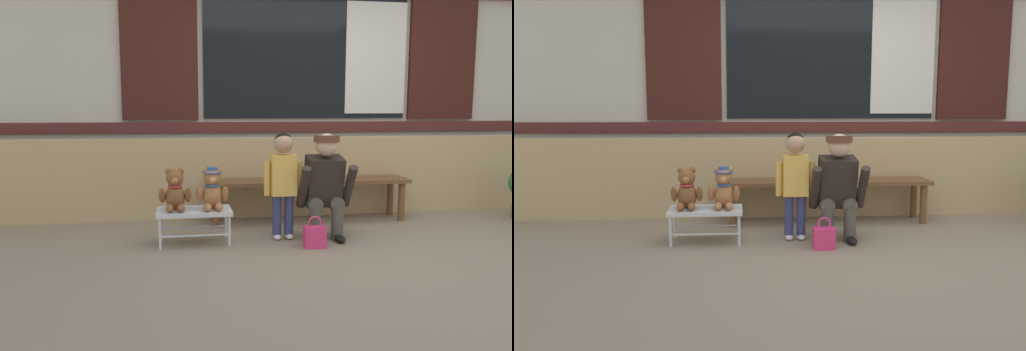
% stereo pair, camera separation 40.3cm
% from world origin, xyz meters
% --- Properties ---
extents(ground_plane, '(60.00, 60.00, 0.00)m').
position_xyz_m(ground_plane, '(0.00, 0.00, 0.00)').
color(ground_plane, '#84725B').
extents(brick_low_wall, '(8.21, 0.25, 0.85)m').
position_xyz_m(brick_low_wall, '(0.00, 1.43, 0.42)').
color(brick_low_wall, tan).
rests_on(brick_low_wall, ground).
extents(shop_facade, '(8.38, 0.26, 3.50)m').
position_xyz_m(shop_facade, '(0.00, 1.94, 1.76)').
color(shop_facade, beige).
rests_on(shop_facade, ground).
extents(wooden_bench_long, '(2.10, 0.40, 0.44)m').
position_xyz_m(wooden_bench_long, '(-0.18, 1.06, 0.37)').
color(wooden_bench_long, brown).
rests_on(wooden_bench_long, ground).
extents(small_display_bench, '(0.64, 0.36, 0.30)m').
position_xyz_m(small_display_bench, '(-1.37, 0.37, 0.27)').
color(small_display_bench, silver).
rests_on(small_display_bench, ground).
extents(teddy_bear_plain, '(0.28, 0.26, 0.36)m').
position_xyz_m(teddy_bear_plain, '(-1.53, 0.37, 0.46)').
color(teddy_bear_plain, brown).
rests_on(teddy_bear_plain, small_display_bench).
extents(teddy_bear_with_hat, '(0.28, 0.27, 0.36)m').
position_xyz_m(teddy_bear_with_hat, '(-1.21, 0.38, 0.47)').
color(teddy_bear_with_hat, '#A86B3D').
rests_on(teddy_bear_with_hat, small_display_bench).
extents(child_standing, '(0.35, 0.18, 0.96)m').
position_xyz_m(child_standing, '(-0.58, 0.40, 0.59)').
color(child_standing, navy).
rests_on(child_standing, ground).
extents(adult_crouching, '(0.50, 0.49, 0.95)m').
position_xyz_m(adult_crouching, '(-0.20, 0.38, 0.48)').
color(adult_crouching, '#4C473D').
rests_on(adult_crouching, ground).
extents(handbag_on_ground, '(0.18, 0.11, 0.27)m').
position_xyz_m(handbag_on_ground, '(-0.38, 0.08, 0.10)').
color(handbag_on_ground, '#E53370').
rests_on(handbag_on_ground, ground).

